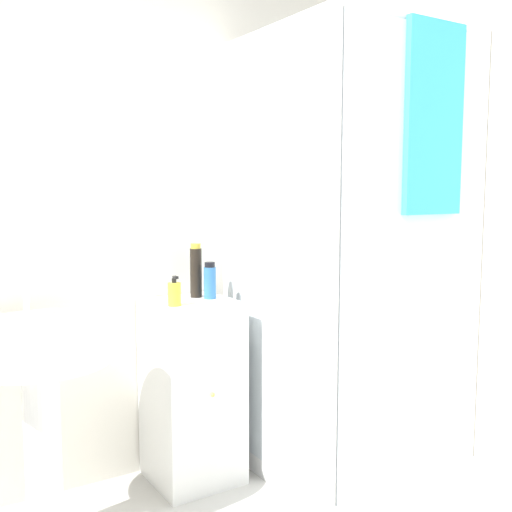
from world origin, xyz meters
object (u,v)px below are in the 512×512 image
(shampoo_bottle_blue, at_px, (210,281))
(soap_dispenser, at_px, (174,294))
(shampoo_bottle_tall_black, at_px, (196,271))
(sink, at_px, (40,369))

(shampoo_bottle_blue, bearing_deg, soap_dispenser, -162.14)
(soap_dispenser, distance_m, shampoo_bottle_tall_black, 0.24)
(soap_dispenser, bearing_deg, sink, -171.17)
(soap_dispenser, relative_size, shampoo_bottle_blue, 0.78)
(shampoo_bottle_tall_black, distance_m, shampoo_bottle_blue, 0.09)
(soap_dispenser, bearing_deg, shampoo_bottle_blue, 17.86)
(soap_dispenser, height_order, shampoo_bottle_blue, shampoo_bottle_blue)
(sink, distance_m, soap_dispenser, 0.65)
(sink, relative_size, soap_dispenser, 7.42)
(sink, bearing_deg, shampoo_bottle_blue, 11.25)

